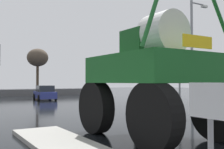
% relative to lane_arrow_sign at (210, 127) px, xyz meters
% --- Properties ---
extents(ground_plane, '(120.00, 120.00, 0.00)m').
position_rel_lane_arrow_sign_xyz_m(ground_plane, '(4.09, 15.45, -1.35)').
color(ground_plane, black).
extents(lane_arrow_sign, '(0.07, 0.60, 1.74)m').
position_rel_lane_arrow_sign_xyz_m(lane_arrow_sign, '(0.00, 0.00, 0.00)').
color(lane_arrow_sign, '#99999E').
rests_on(lane_arrow_sign, median_island).
extents(oversize_sprayer, '(3.98, 5.20, 4.92)m').
position_rel_lane_arrow_sign_xyz_m(oversize_sprayer, '(3.38, 5.12, 0.74)').
color(oversize_sprayer, black).
rests_on(oversize_sprayer, ground).
extents(sedan_ahead, '(2.20, 4.25, 1.52)m').
position_rel_lane_arrow_sign_xyz_m(sedan_ahead, '(6.18, 26.19, -0.63)').
color(sedan_ahead, navy).
rests_on(sedan_ahead, ground).
extents(traffic_signal_near_right, '(0.24, 0.54, 4.04)m').
position_rel_lane_arrow_sign_xyz_m(traffic_signal_near_right, '(8.73, 9.32, 1.60)').
color(traffic_signal_near_right, gray).
rests_on(traffic_signal_near_right, ground).
extents(streetlight_near_right, '(1.70, 0.24, 7.76)m').
position_rel_lane_arrow_sign_xyz_m(streetlight_near_right, '(12.34, 11.42, 2.95)').
color(streetlight_near_right, gray).
rests_on(streetlight_near_right, ground).
extents(bare_tree_right, '(3.66, 3.66, 7.18)m').
position_rel_lane_arrow_sign_xyz_m(bare_tree_right, '(13.27, 17.39, 4.23)').
color(bare_tree_right, '#473828').
rests_on(bare_tree_right, ground).
extents(bare_tree_far_center, '(2.48, 2.48, 5.85)m').
position_rel_lane_arrow_sign_xyz_m(bare_tree_far_center, '(6.49, 29.99, 3.37)').
color(bare_tree_far_center, '#473828').
rests_on(bare_tree_far_center, ground).
extents(roadside_barrier, '(27.02, 0.24, 0.90)m').
position_rel_lane_arrow_sign_xyz_m(roadside_barrier, '(4.09, 35.17, -0.90)').
color(roadside_barrier, '#59595B').
rests_on(roadside_barrier, ground).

